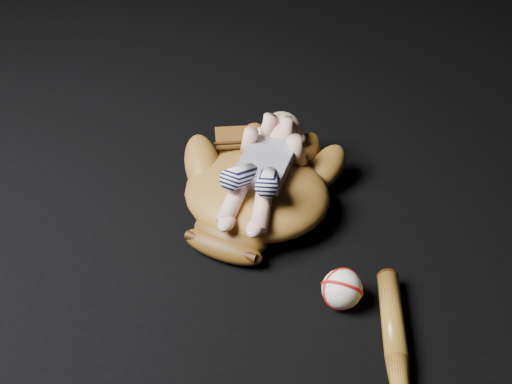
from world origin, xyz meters
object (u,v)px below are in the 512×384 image
newborn_baby (262,168)px  baseball (342,289)px  baseball_glove (257,188)px  baseball_bat (398,371)px

newborn_baby → baseball: newborn_baby is taller
newborn_baby → baseball: 0.30m
baseball_glove → baseball_bat: 0.48m
baseball_glove → newborn_baby: newborn_baby is taller
baseball_glove → baseball_bat: bearing=-35.0°
baseball_glove → newborn_baby: bearing=4.8°
baseball → newborn_baby: bearing=142.0°
newborn_baby → baseball_bat: size_ratio=0.81×
baseball → baseball_glove: bearing=143.1°
baseball_glove → baseball_bat: baseball_glove is taller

